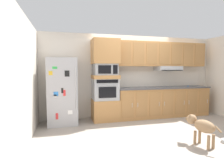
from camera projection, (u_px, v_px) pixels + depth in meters
ground_plane at (145, 125)px, 4.90m from camera, size 9.60×9.60×0.00m
back_kitchen_wall at (131, 76)px, 5.88m from camera, size 6.20×0.12×2.50m
side_panel_left at (29, 79)px, 4.10m from camera, size 0.12×7.10×2.50m
refrigerator at (62, 91)px, 4.96m from camera, size 0.76×0.73×1.76m
oven_base_cabinet at (105, 110)px, 5.37m from camera, size 0.74×0.62×0.60m
built_in_oven at (105, 89)px, 5.32m from camera, size 0.70×0.62×0.60m
appliance_mid_shelf at (105, 77)px, 5.30m from camera, size 0.74×0.62×0.10m
microwave at (105, 69)px, 5.28m from camera, size 0.64×0.54×0.32m
appliance_upper_cabinet at (105, 52)px, 5.24m from camera, size 0.74×0.62×0.68m
lower_cabinet_run at (163, 102)px, 5.82m from camera, size 2.94×0.63×0.88m
countertop_slab at (163, 88)px, 5.79m from camera, size 2.98×0.64×0.04m
backsplash_panel at (159, 78)px, 6.05m from camera, size 2.98×0.02×0.50m
upper_cabinet_with_hood at (162, 55)px, 5.83m from camera, size 2.94×0.48×0.88m
screwdriver at (188, 86)px, 5.93m from camera, size 0.17×0.17×0.03m
dog at (201, 126)px, 3.58m from camera, size 0.32×0.78×0.57m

